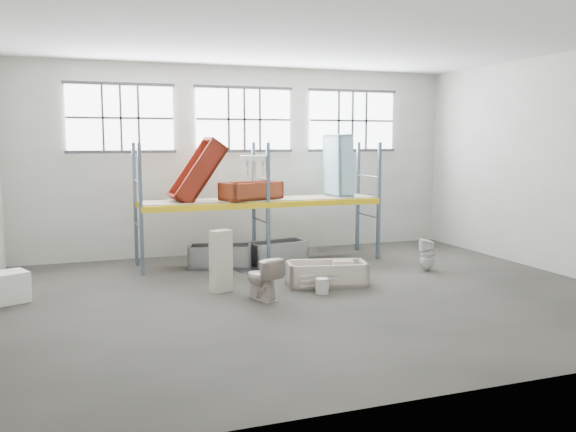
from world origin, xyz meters
name	(u,v)px	position (x,y,z in m)	size (l,w,h in m)	color
floor	(314,297)	(0.00, 0.00, -0.05)	(12.00, 10.00, 0.10)	#49453E
ceiling	(315,34)	(0.00, 0.00, 5.05)	(12.00, 10.00, 0.10)	silver
wall_back	(243,161)	(0.00, 5.05, 2.50)	(12.00, 0.10, 5.00)	#A6A599
wall_front	(480,188)	(0.00, -5.05, 2.50)	(12.00, 0.10, 5.00)	beige
wall_right	(560,165)	(6.05, 0.00, 2.50)	(0.10, 10.00, 5.00)	#B2B1A6
window_left	(121,118)	(-3.20, 4.94, 3.60)	(2.60, 0.04, 1.60)	white
window_mid	(244,119)	(0.00, 4.94, 3.60)	(2.60, 0.04, 1.60)	white
window_right	(352,121)	(3.20, 4.94, 3.60)	(2.60, 0.04, 1.60)	white
rack_upright_la	(141,210)	(-3.00, 2.90, 1.50)	(0.08, 0.08, 3.00)	slate
rack_upright_lb	(135,205)	(-3.00, 4.10, 1.50)	(0.08, 0.08, 3.00)	slate
rack_upright_ma	(268,205)	(0.00, 2.90, 1.50)	(0.08, 0.08, 3.00)	slate
rack_upright_mb	(254,200)	(0.00, 4.10, 1.50)	(0.08, 0.08, 3.00)	slate
rack_upright_ra	(379,201)	(3.00, 2.90, 1.50)	(0.08, 0.08, 3.00)	slate
rack_upright_rb	(358,197)	(3.00, 4.10, 1.50)	(0.08, 0.08, 3.00)	slate
rack_beam_front	(268,205)	(0.00, 2.90, 1.50)	(6.00, 0.10, 0.14)	yellow
rack_beam_back	(254,200)	(0.00, 4.10, 1.50)	(6.00, 0.10, 0.14)	yellow
shelf_deck	(261,199)	(0.00, 3.50, 1.58)	(5.90, 1.10, 0.03)	gray
wet_patch	(271,268)	(0.00, 2.70, 0.00)	(1.80, 1.80, 0.00)	black
bathtub_beige	(327,273)	(0.57, 0.66, 0.24)	(1.66, 0.78, 0.49)	beige
cistern_spare	(343,270)	(0.97, 0.72, 0.28)	(0.44, 0.21, 0.42)	beige
sink_in_tub	(314,279)	(0.24, 0.58, 0.16)	(0.49, 0.49, 0.17)	beige
toilet_beige	(262,278)	(-1.07, 0.01, 0.42)	(0.47, 0.82, 0.84)	beige
cistern_tall	(221,261)	(-1.67, 0.89, 0.63)	(0.40, 0.26, 1.25)	beige
toilet_white	(427,255)	(3.37, 1.17, 0.38)	(0.34, 0.35, 0.76)	white
steel_tub_left	(220,256)	(-1.14, 3.16, 0.27)	(1.49, 0.70, 0.55)	#929599
steel_tub_right	(277,252)	(0.35, 3.30, 0.27)	(1.45, 0.68, 0.53)	#B7BAC0
rust_tub_flat	(251,191)	(-0.28, 3.39, 1.82)	(1.50, 0.70, 0.42)	#9A3E16
rust_tub_tilted	(197,172)	(-1.57, 3.54, 2.29)	(1.69, 0.79, 0.48)	maroon
sink_on_shelf	(255,180)	(-0.23, 3.19, 2.09)	(0.72, 0.56, 0.64)	white
blue_tub_upright	(338,165)	(2.14, 3.54, 2.40)	(1.61, 0.75, 0.45)	#96C6DC
bucket	(322,286)	(0.19, 0.02, 0.15)	(0.26, 0.26, 0.31)	beige
carton_near	(8,287)	(-5.67, 1.45, 0.29)	(0.68, 0.58, 0.58)	white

